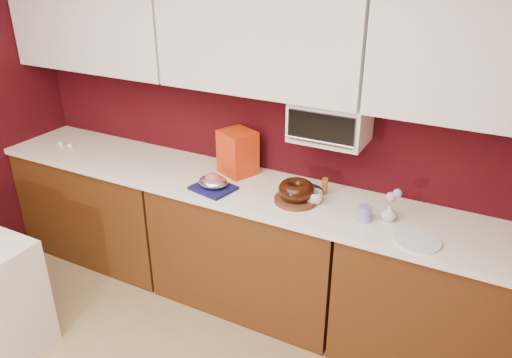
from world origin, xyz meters
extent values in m
cube|color=#39070D|center=(0.00, 2.25, 1.25)|extent=(4.00, 0.02, 2.50)
cube|color=#4F2B0F|center=(-1.33, 1.94, 0.43)|extent=(1.31, 0.58, 0.86)
cube|color=#4F2B0F|center=(0.00, 1.94, 0.43)|extent=(1.31, 0.58, 0.86)
cube|color=#4F2B0F|center=(1.33, 1.94, 0.43)|extent=(1.31, 0.58, 0.86)
cube|color=white|center=(0.00, 1.94, 0.88)|extent=(4.00, 0.62, 0.04)
cube|color=white|center=(-1.33, 2.08, 1.85)|extent=(1.31, 0.33, 0.70)
cube|color=white|center=(0.00, 2.08, 1.85)|extent=(1.31, 0.33, 0.70)
cube|color=white|center=(1.33, 2.08, 1.85)|extent=(1.31, 0.33, 0.70)
cube|color=white|center=(0.45, 2.10, 1.38)|extent=(0.45, 0.30, 0.25)
cube|color=black|center=(0.45, 1.94, 1.38)|extent=(0.40, 0.02, 0.18)
cylinder|color=silver|center=(0.45, 1.93, 1.30)|extent=(0.42, 0.02, 0.02)
cylinder|color=#5A2C1B|center=(0.34, 1.89, 0.91)|extent=(0.28, 0.28, 0.02)
torus|color=black|center=(0.34, 1.89, 0.98)|extent=(0.28, 0.28, 0.09)
cube|color=#14154B|center=(-0.20, 1.80, 0.91)|extent=(0.30, 0.26, 0.02)
ellipsoid|color=white|center=(-0.20, 1.80, 0.96)|extent=(0.21, 0.18, 0.07)
ellipsoid|color=#BC5A56|center=(-0.20, 1.80, 0.98)|extent=(0.12, 0.10, 0.07)
cube|color=#B2150B|center=(-0.19, 2.09, 1.05)|extent=(0.28, 0.27, 0.30)
cylinder|color=black|center=(0.36, 2.02, 0.92)|extent=(0.23, 0.23, 0.03)
imported|color=silver|center=(0.44, 1.92, 0.95)|extent=(0.13, 0.13, 0.10)
cylinder|color=navy|center=(0.78, 1.86, 0.95)|extent=(0.08, 0.08, 0.09)
imported|color=silver|center=(0.89, 1.93, 0.95)|extent=(0.09, 0.09, 0.11)
sphere|color=pink|center=(0.89, 1.93, 1.05)|extent=(0.06, 0.06, 0.06)
sphere|color=#7C99C6|center=(0.92, 1.95, 1.07)|extent=(0.05, 0.05, 0.05)
cylinder|color=white|center=(1.09, 1.77, 0.91)|extent=(0.30, 0.30, 0.01)
cylinder|color=#9C5E1C|center=(0.45, 2.07, 0.95)|extent=(0.05, 0.05, 0.11)
ellipsoid|color=white|center=(-1.67, 1.89, 0.92)|extent=(0.05, 0.04, 0.04)
ellipsoid|color=white|center=(-1.57, 1.89, 0.92)|extent=(0.06, 0.05, 0.04)
camera|label=1|loc=(1.39, -0.61, 2.33)|focal=35.00mm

